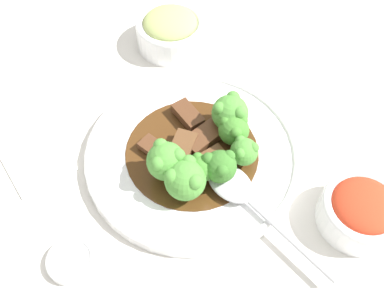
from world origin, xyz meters
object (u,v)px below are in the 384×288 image
Objects in this scene: beef_strip_0 at (211,161)px; beef_strip_3 at (182,153)px; broccoli_floret_3 at (166,161)px; side_bowl_appetizer at (171,30)px; broccoli_floret_1 at (220,166)px; broccoli_floret_4 at (234,129)px; serving_spoon at (237,189)px; beef_strip_2 at (188,115)px; sauce_dish at (71,260)px; beef_strip_1 at (158,151)px; main_plate at (192,154)px; broccoli_floret_5 at (230,112)px; broccoli_floret_0 at (201,168)px; broccoli_floret_2 at (185,179)px; beef_strip_4 at (205,136)px; side_bowl_kimchi at (361,210)px; broccoli_floret_6 at (244,151)px.

beef_strip_0 is 0.80× the size of beef_strip_3.
broccoli_floret_3 is 0.51× the size of side_bowl_appetizer.
broccoli_floret_1 is 0.07m from broccoli_floret_4.
serving_spoon is at bearing -169.38° from beef_strip_0.
sauce_dish is (-0.14, 0.22, -0.02)m from beef_strip_2.
beef_strip_1 is 1.28× the size of broccoli_floret_4.
broccoli_floret_4 is at bearing -99.50° from main_plate.
broccoli_floret_3 is 0.10m from serving_spoon.
broccoli_floret_5 is 0.27× the size of serving_spoon.
broccoli_floret_3 is 0.11m from broccoli_floret_4.
broccoli_floret_0 is 0.78× the size of sauce_dish.
broccoli_floret_2 is 0.04m from broccoli_floret_3.
broccoli_floret_0 is 0.81× the size of broccoli_floret_5.
beef_strip_1 is at bearing -58.47° from sauce_dish.
broccoli_floret_5 is (0.06, -0.08, 0.00)m from broccoli_floret_0.
beef_strip_2 is at bearing 7.36° from beef_strip_4.
broccoli_floret_4 reaches higher than side_bowl_appetizer.
broccoli_floret_4 is at bearing -24.07° from serving_spoon.
broccoli_floret_3 is 1.24× the size of broccoli_floret_4.
broccoli_floret_0 reaches higher than beef_strip_4.
side_bowl_appetizer is (0.42, 0.08, 0.00)m from side_bowl_kimchi.
beef_strip_4 is 1.53× the size of broccoli_floret_0.
broccoli_floret_4 reaches higher than broccoli_floret_0.
main_plate is 0.05m from beef_strip_1.
sauce_dish is (-0.31, 0.27, -0.02)m from side_bowl_appetizer.
broccoli_floret_2 is (-0.06, 0.04, 0.04)m from main_plate.
broccoli_floret_6 is (-0.05, -0.06, 0.03)m from main_plate.
beef_strip_1 is 0.08m from broccoli_floret_0.
sauce_dish is at bearing 97.14° from broccoli_floret_6.
beef_strip_2 is 1.20× the size of broccoli_floret_0.
beef_strip_2 is at bearing 31.36° from broccoli_floret_4.
main_plate is at bearing 26.28° from beef_strip_0.
broccoli_floret_3 is 1.03× the size of broccoli_floret_5.
beef_strip_0 reaches higher than main_plate.
broccoli_floret_6 is at bearing 36.16° from side_bowl_kimchi.
beef_strip_3 is 1.25× the size of broccoli_floret_1.
broccoli_floret_4 is 0.46× the size of side_bowl_kimchi.
beef_strip_3 is 1.22× the size of broccoli_floret_2.
broccoli_floret_1 is at bearing 136.61° from broccoli_floret_4.
beef_strip_4 is at bearing 0.13° from serving_spoon.
broccoli_floret_3 is 0.28× the size of serving_spoon.
beef_strip_3 is 1.46× the size of broccoli_floret_0.
side_bowl_kimchi is at bearing -105.92° from sauce_dish.
broccoli_floret_1 is at bearing 144.34° from broccoli_floret_5.
main_plate is 1.45× the size of serving_spoon.
broccoli_floret_1 is 0.26× the size of serving_spoon.
beef_strip_2 is (0.09, -0.00, 0.00)m from beef_strip_0.
broccoli_floret_0 is 0.79× the size of broccoli_floret_3.
broccoli_floret_4 is at bearing -43.39° from broccoli_floret_1.
side_bowl_kimchi is (-0.09, -0.13, 0.00)m from serving_spoon.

